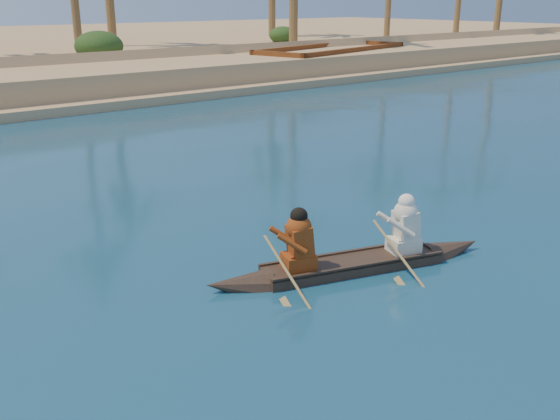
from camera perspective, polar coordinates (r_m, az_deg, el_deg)
canoe at (r=10.21m, az=6.66°, el=-4.09°), size 4.91×2.12×1.36m
barge_right at (r=38.08m, az=4.81°, el=13.36°), size 11.46×6.09×1.82m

